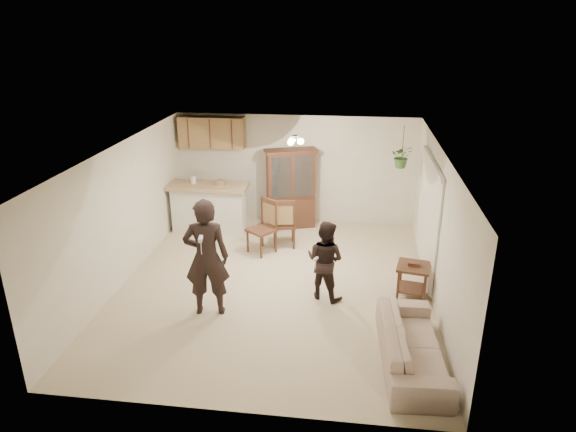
# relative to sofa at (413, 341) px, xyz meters

# --- Properties ---
(floor) EXTENTS (6.50, 6.50, 0.00)m
(floor) POSITION_rel_sofa_xyz_m (-2.22, 2.00, -0.37)
(floor) COLOR beige
(floor) RESTS_ON ground
(ceiling) EXTENTS (5.50, 6.50, 0.02)m
(ceiling) POSITION_rel_sofa_xyz_m (-2.22, 2.00, 2.13)
(ceiling) COLOR silver
(ceiling) RESTS_ON wall_back
(wall_back) EXTENTS (5.50, 0.02, 2.50)m
(wall_back) POSITION_rel_sofa_xyz_m (-2.22, 5.25, 0.88)
(wall_back) COLOR beige
(wall_back) RESTS_ON ground
(wall_front) EXTENTS (5.50, 0.02, 2.50)m
(wall_front) POSITION_rel_sofa_xyz_m (-2.22, -1.25, 0.88)
(wall_front) COLOR beige
(wall_front) RESTS_ON ground
(wall_left) EXTENTS (0.02, 6.50, 2.50)m
(wall_left) POSITION_rel_sofa_xyz_m (-4.97, 2.00, 0.88)
(wall_left) COLOR beige
(wall_left) RESTS_ON ground
(wall_right) EXTENTS (0.02, 6.50, 2.50)m
(wall_right) POSITION_rel_sofa_xyz_m (0.53, 2.00, 0.88)
(wall_right) COLOR beige
(wall_right) RESTS_ON ground
(breakfast_bar) EXTENTS (1.60, 0.55, 1.00)m
(breakfast_bar) POSITION_rel_sofa_xyz_m (-4.07, 4.35, 0.13)
(breakfast_bar) COLOR silver
(breakfast_bar) RESTS_ON floor
(bar_top) EXTENTS (1.75, 0.70, 0.08)m
(bar_top) POSITION_rel_sofa_xyz_m (-4.07, 4.35, 0.68)
(bar_top) COLOR tan
(bar_top) RESTS_ON breakfast_bar
(upper_cabinets) EXTENTS (1.50, 0.34, 0.70)m
(upper_cabinets) POSITION_rel_sofa_xyz_m (-4.12, 5.07, 1.73)
(upper_cabinets) COLOR olive
(upper_cabinets) RESTS_ON wall_back
(vertical_blinds) EXTENTS (0.06, 2.30, 2.10)m
(vertical_blinds) POSITION_rel_sofa_xyz_m (0.49, 2.90, 0.73)
(vertical_blinds) COLOR silver
(vertical_blinds) RESTS_ON wall_right
(ceiling_fixture) EXTENTS (0.36, 0.36, 0.20)m
(ceiling_fixture) POSITION_rel_sofa_xyz_m (-2.02, 3.20, 2.03)
(ceiling_fixture) COLOR #F6EAB9
(ceiling_fixture) RESTS_ON ceiling
(hanging_plant) EXTENTS (0.43, 0.37, 0.48)m
(hanging_plant) POSITION_rel_sofa_xyz_m (0.08, 4.40, 1.48)
(hanging_plant) COLOR #2C5522
(hanging_plant) RESTS_ON ceiling
(plant_cord) EXTENTS (0.01, 0.01, 0.65)m
(plant_cord) POSITION_rel_sofa_xyz_m (0.08, 4.40, 1.81)
(plant_cord) COLOR black
(plant_cord) RESTS_ON ceiling
(sofa) EXTENTS (0.83, 1.91, 0.73)m
(sofa) POSITION_rel_sofa_xyz_m (0.00, 0.00, 0.00)
(sofa) COLOR beige
(sofa) RESTS_ON floor
(adult) EXTENTS (0.71, 0.53, 1.80)m
(adult) POSITION_rel_sofa_xyz_m (-3.16, 0.96, 0.53)
(adult) COLOR black
(adult) RESTS_ON floor
(child) EXTENTS (0.81, 0.74, 1.35)m
(child) POSITION_rel_sofa_xyz_m (-1.32, 1.69, 0.31)
(child) COLOR black
(child) RESTS_ON floor
(china_hutch) EXTENTS (1.23, 0.79, 1.82)m
(china_hutch) POSITION_rel_sofa_xyz_m (-2.29, 4.82, 0.53)
(china_hutch) COLOR #3E2316
(china_hutch) RESTS_ON floor
(side_table) EXTENTS (0.63, 0.63, 0.66)m
(side_table) POSITION_rel_sofa_xyz_m (0.18, 1.89, -0.06)
(side_table) COLOR #3E2316
(side_table) RESTS_ON floor
(chair_bar) EXTENTS (0.43, 0.43, 0.97)m
(chair_bar) POSITION_rel_sofa_xyz_m (-4.50, 4.51, -0.09)
(chair_bar) COLOR #3E2316
(chair_bar) RESTS_ON floor
(chair_hutch_left) EXTENTS (0.69, 0.69, 1.12)m
(chair_hutch_left) POSITION_rel_sofa_xyz_m (-2.71, 3.34, -0.05)
(chair_hutch_left) COLOR #3E2316
(chair_hutch_left) RESTS_ON floor
(chair_hutch_right) EXTENTS (0.55, 0.55, 1.08)m
(chair_hutch_right) POSITION_rel_sofa_xyz_m (-2.30, 3.74, -0.06)
(chair_hutch_right) COLOR #3E2316
(chair_hutch_right) RESTS_ON floor
(controller_adult) EXTENTS (0.08, 0.18, 0.05)m
(controller_adult) POSITION_rel_sofa_xyz_m (-3.09, 0.51, 1.14)
(controller_adult) COLOR white
(controller_adult) RESTS_ON adult
(controller_child) EXTENTS (0.08, 0.13, 0.04)m
(controller_child) POSITION_rel_sofa_xyz_m (-1.46, 1.39, 0.49)
(controller_child) COLOR white
(controller_child) RESTS_ON child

